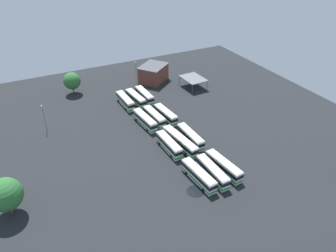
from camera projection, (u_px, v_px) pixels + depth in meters
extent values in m
plane|color=black|center=(167.00, 134.00, 98.68)|extent=(124.62, 124.62, 0.00)
cube|color=silver|center=(224.00, 166.00, 82.50)|extent=(12.05, 3.67, 3.13)
cube|color=beige|center=(224.00, 161.00, 81.63)|extent=(11.56, 3.42, 0.14)
cube|color=black|center=(224.00, 165.00, 82.24)|extent=(12.11, 3.71, 1.00)
cube|color=#2D8C4C|center=(223.00, 169.00, 82.97)|extent=(12.11, 3.71, 0.63)
cube|color=black|center=(209.00, 153.00, 86.41)|extent=(0.27, 1.99, 1.15)
cylinder|color=black|center=(211.00, 164.00, 85.33)|extent=(1.03, 0.40, 1.00)
cylinder|color=black|center=(217.00, 161.00, 86.36)|extent=(1.03, 0.40, 1.00)
cylinder|color=black|center=(229.00, 180.00, 80.10)|extent=(1.03, 0.40, 1.00)
cylinder|color=black|center=(236.00, 177.00, 81.13)|extent=(1.03, 0.40, 1.00)
cube|color=silver|center=(212.00, 172.00, 80.62)|extent=(11.73, 2.58, 3.13)
cube|color=beige|center=(213.00, 167.00, 79.75)|extent=(11.26, 2.38, 0.14)
cube|color=black|center=(212.00, 170.00, 80.36)|extent=(11.78, 2.61, 1.00)
cube|color=#2D8C4C|center=(212.00, 175.00, 81.09)|extent=(11.78, 2.61, 0.63)
cube|color=black|center=(200.00, 157.00, 84.70)|extent=(0.09, 1.99, 1.15)
cylinder|color=black|center=(200.00, 169.00, 83.64)|extent=(1.00, 0.31, 1.00)
cylinder|color=black|center=(208.00, 167.00, 84.51)|extent=(1.00, 0.31, 1.00)
cylinder|color=black|center=(216.00, 186.00, 78.19)|extent=(1.00, 0.31, 1.00)
cylinder|color=black|center=(224.00, 183.00, 79.07)|extent=(1.00, 0.31, 1.00)
cube|color=silver|center=(199.00, 176.00, 79.46)|extent=(11.84, 3.41, 3.13)
cube|color=beige|center=(199.00, 170.00, 78.59)|extent=(11.35, 3.17, 0.14)
cube|color=black|center=(199.00, 174.00, 79.20)|extent=(11.90, 3.45, 1.00)
cube|color=#2D8C4C|center=(198.00, 178.00, 79.93)|extent=(11.90, 3.45, 0.63)
cube|color=black|center=(185.00, 161.00, 83.36)|extent=(0.23, 1.99, 1.15)
cylinder|color=black|center=(186.00, 173.00, 82.30)|extent=(1.02, 0.38, 1.00)
cylinder|color=black|center=(194.00, 170.00, 83.29)|extent=(1.02, 0.38, 1.00)
cylinder|color=black|center=(204.00, 190.00, 77.09)|extent=(1.02, 0.38, 1.00)
cylinder|color=black|center=(211.00, 187.00, 78.08)|extent=(1.02, 0.38, 1.00)
cube|color=silver|center=(190.00, 137.00, 93.80)|extent=(11.64, 2.67, 3.13)
cube|color=beige|center=(191.00, 132.00, 92.93)|extent=(11.17, 2.47, 0.14)
cube|color=black|center=(190.00, 135.00, 93.54)|extent=(11.70, 2.71, 1.00)
cube|color=#2D8C4C|center=(190.00, 139.00, 94.27)|extent=(11.70, 2.71, 0.63)
cube|color=black|center=(180.00, 126.00, 97.82)|extent=(0.10, 1.99, 1.15)
cylinder|color=black|center=(181.00, 136.00, 96.77)|extent=(1.01, 0.32, 1.00)
cylinder|color=black|center=(187.00, 134.00, 97.66)|extent=(1.01, 0.32, 1.00)
cylinder|color=black|center=(193.00, 148.00, 91.40)|extent=(1.01, 0.32, 1.00)
cylinder|color=black|center=(200.00, 146.00, 92.29)|extent=(1.01, 0.32, 1.00)
cube|color=silver|center=(180.00, 141.00, 91.85)|extent=(14.62, 4.09, 3.13)
cube|color=beige|center=(180.00, 137.00, 90.98)|extent=(14.03, 3.83, 0.14)
cube|color=black|center=(180.00, 140.00, 91.58)|extent=(14.70, 4.13, 1.00)
cube|color=#2D8C4C|center=(180.00, 144.00, 92.32)|extent=(14.70, 4.13, 0.63)
cube|color=black|center=(166.00, 128.00, 96.64)|extent=(0.29, 1.99, 1.15)
cube|color=#47474C|center=(183.00, 144.00, 90.73)|extent=(1.18, 2.57, 3.00)
cylinder|color=black|center=(168.00, 139.00, 95.22)|extent=(1.03, 0.41, 1.00)
cylinder|color=black|center=(174.00, 137.00, 96.26)|extent=(1.03, 0.41, 1.00)
cylinder|color=black|center=(186.00, 155.00, 88.90)|extent=(1.03, 0.41, 1.00)
cylinder|color=black|center=(192.00, 152.00, 89.94)|extent=(1.03, 0.41, 1.00)
cube|color=silver|center=(169.00, 145.00, 90.46)|extent=(11.27, 2.86, 3.13)
cube|color=beige|center=(169.00, 140.00, 89.58)|extent=(10.81, 2.65, 0.14)
cube|color=black|center=(169.00, 143.00, 90.19)|extent=(11.33, 2.90, 1.00)
cube|color=#2D8C4C|center=(169.00, 147.00, 90.92)|extent=(11.33, 2.90, 0.63)
cube|color=black|center=(160.00, 133.00, 94.28)|extent=(0.14, 1.99, 1.15)
cylinder|color=black|center=(160.00, 144.00, 93.29)|extent=(1.01, 0.34, 1.00)
cylinder|color=black|center=(167.00, 142.00, 94.21)|extent=(1.01, 0.34, 1.00)
cylinder|color=black|center=(172.00, 157.00, 88.16)|extent=(1.01, 0.34, 1.00)
cylinder|color=black|center=(179.00, 154.00, 89.08)|extent=(1.01, 0.34, 1.00)
cube|color=silver|center=(166.00, 115.00, 104.66)|extent=(11.17, 3.42, 3.13)
cube|color=beige|center=(165.00, 110.00, 103.79)|extent=(10.72, 3.19, 0.14)
cube|color=black|center=(166.00, 113.00, 104.40)|extent=(11.23, 3.46, 1.00)
cube|color=#2D8C4C|center=(166.00, 117.00, 105.13)|extent=(11.23, 3.46, 0.63)
cube|color=black|center=(157.00, 106.00, 108.30)|extent=(0.24, 1.99, 1.15)
cylinder|color=black|center=(157.00, 115.00, 107.34)|extent=(1.02, 0.39, 1.00)
cylinder|color=black|center=(163.00, 113.00, 108.34)|extent=(1.02, 0.39, 1.00)
cylinder|color=black|center=(168.00, 124.00, 102.44)|extent=(1.02, 0.39, 1.00)
cylinder|color=black|center=(174.00, 122.00, 103.45)|extent=(1.02, 0.39, 1.00)
cube|color=silver|center=(154.00, 117.00, 103.45)|extent=(11.16, 3.14, 3.13)
cube|color=beige|center=(154.00, 112.00, 102.58)|extent=(10.71, 2.92, 0.14)
cube|color=black|center=(154.00, 116.00, 103.19)|extent=(11.22, 3.18, 1.00)
cube|color=#2D8C4C|center=(154.00, 119.00, 103.92)|extent=(11.22, 3.18, 0.63)
cube|color=black|center=(146.00, 108.00, 107.16)|extent=(0.19, 1.99, 1.15)
cylinder|color=black|center=(146.00, 117.00, 106.19)|extent=(1.02, 0.36, 1.00)
cylinder|color=black|center=(152.00, 115.00, 107.15)|extent=(1.02, 0.36, 1.00)
cylinder|color=black|center=(157.00, 126.00, 101.21)|extent=(1.02, 0.36, 1.00)
cylinder|color=black|center=(163.00, 124.00, 102.17)|extent=(1.02, 0.36, 1.00)
cube|color=silver|center=(145.00, 120.00, 101.68)|extent=(11.86, 3.56, 3.13)
cube|color=beige|center=(145.00, 116.00, 100.81)|extent=(11.37, 3.32, 0.14)
cube|color=black|center=(145.00, 119.00, 101.41)|extent=(11.92, 3.61, 1.00)
cube|color=#2D8C4C|center=(145.00, 123.00, 102.15)|extent=(11.92, 3.61, 0.63)
cube|color=black|center=(136.00, 111.00, 105.54)|extent=(0.26, 1.99, 1.15)
cylinder|color=black|center=(137.00, 120.00, 104.48)|extent=(1.02, 0.40, 1.00)
cylinder|color=black|center=(143.00, 118.00, 105.50)|extent=(1.02, 0.40, 1.00)
cylinder|color=black|center=(148.00, 130.00, 99.31)|extent=(1.02, 0.40, 1.00)
cylinder|color=black|center=(154.00, 128.00, 100.33)|extent=(1.02, 0.40, 1.00)
cube|color=silver|center=(144.00, 95.00, 116.29)|extent=(11.18, 2.76, 3.13)
cube|color=beige|center=(144.00, 91.00, 115.42)|extent=(10.73, 2.55, 0.14)
cube|color=black|center=(144.00, 94.00, 116.02)|extent=(11.24, 2.80, 1.00)
cube|color=#2D8C4C|center=(144.00, 98.00, 116.76)|extent=(11.24, 2.80, 0.63)
cube|color=black|center=(138.00, 88.00, 120.11)|extent=(0.12, 1.99, 1.15)
cylinder|color=black|center=(138.00, 96.00, 119.13)|extent=(1.01, 0.33, 1.00)
cylinder|color=black|center=(143.00, 94.00, 120.03)|extent=(1.01, 0.33, 1.00)
cylinder|color=black|center=(146.00, 104.00, 114.00)|extent=(1.01, 0.33, 1.00)
cylinder|color=black|center=(151.00, 102.00, 114.90)|extent=(1.01, 0.33, 1.00)
cube|color=silver|center=(136.00, 98.00, 114.31)|extent=(11.49, 3.55, 3.13)
cube|color=beige|center=(135.00, 94.00, 113.44)|extent=(11.02, 3.31, 0.14)
cube|color=black|center=(136.00, 97.00, 114.04)|extent=(11.55, 3.59, 1.00)
cube|color=#2D8C4C|center=(136.00, 101.00, 114.78)|extent=(11.55, 3.59, 0.63)
cube|color=black|center=(128.00, 91.00, 118.03)|extent=(0.26, 1.99, 1.15)
cylinder|color=black|center=(129.00, 99.00, 117.03)|extent=(1.02, 0.40, 1.00)
cylinder|color=black|center=(134.00, 97.00, 118.05)|extent=(1.02, 0.40, 1.00)
cylinder|color=black|center=(138.00, 107.00, 112.03)|extent=(1.02, 0.40, 1.00)
cylinder|color=black|center=(143.00, 105.00, 113.04)|extent=(1.02, 0.40, 1.00)
cube|color=silver|center=(125.00, 101.00, 112.71)|extent=(11.39, 2.79, 3.13)
cube|color=beige|center=(125.00, 97.00, 111.84)|extent=(10.93, 2.58, 0.14)
cube|color=black|center=(125.00, 100.00, 112.44)|extent=(11.44, 2.83, 1.00)
cube|color=#2D8C4C|center=(125.00, 103.00, 113.18)|extent=(11.44, 2.83, 0.63)
cube|color=black|center=(119.00, 93.00, 116.60)|extent=(0.12, 1.99, 1.15)
cylinder|color=black|center=(119.00, 101.00, 115.59)|extent=(1.01, 0.33, 1.00)
cylinder|color=black|center=(125.00, 100.00, 116.50)|extent=(1.01, 0.33, 1.00)
cylinder|color=black|center=(126.00, 109.00, 110.38)|extent=(1.01, 0.33, 1.00)
cylinder|color=black|center=(132.00, 108.00, 111.28)|extent=(1.01, 0.33, 1.00)
cube|color=brown|center=(153.00, 74.00, 129.67)|extent=(13.21, 13.64, 6.34)
cube|color=#4C4C51|center=(153.00, 66.00, 127.88)|extent=(14.01, 14.45, 0.36)
cube|color=black|center=(159.00, 74.00, 134.88)|extent=(1.46, 1.15, 2.20)
cube|color=slate|center=(193.00, 78.00, 124.50)|extent=(10.21, 7.89, 0.20)
cylinder|color=#59595B|center=(179.00, 80.00, 127.50)|extent=(0.20, 0.20, 3.67)
cylinder|color=#59595B|center=(194.00, 77.00, 130.35)|extent=(0.20, 0.20, 3.67)
cylinder|color=#59595B|center=(192.00, 89.00, 120.71)|extent=(0.20, 0.20, 3.67)
cylinder|color=#59595B|center=(207.00, 85.00, 123.56)|extent=(0.20, 0.20, 3.67)
cylinder|color=slate|center=(136.00, 73.00, 127.67)|extent=(0.16, 0.16, 8.52)
cube|color=silver|center=(135.00, 62.00, 125.31)|extent=(0.56, 0.28, 0.20)
cylinder|color=slate|center=(44.00, 118.00, 98.43)|extent=(0.16, 0.16, 8.20)
cube|color=silver|center=(41.00, 106.00, 96.15)|extent=(0.56, 0.28, 0.20)
cylinder|color=brown|center=(11.00, 209.00, 70.91)|extent=(0.44, 0.44, 2.54)
sphere|color=#2D6B33|center=(5.00, 195.00, 68.55)|extent=(7.41, 7.41, 7.41)
cylinder|color=brown|center=(74.00, 90.00, 121.32)|extent=(0.44, 0.44, 2.38)
sphere|color=#2D6B33|center=(72.00, 81.00, 119.25)|extent=(6.34, 6.34, 6.34)
cylinder|color=black|center=(195.00, 191.00, 77.43)|extent=(4.38, 4.38, 0.01)
cylinder|color=black|center=(170.00, 132.00, 99.30)|extent=(2.27, 2.27, 0.01)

